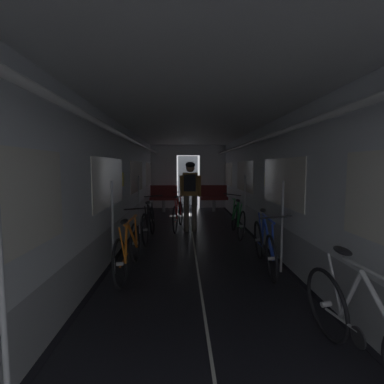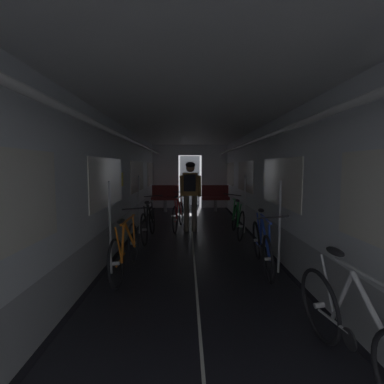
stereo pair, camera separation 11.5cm
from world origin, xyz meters
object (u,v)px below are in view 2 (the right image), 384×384
object	(u,v)px
bench_seat_far_right	(215,196)
bicycle_blue	(262,245)
bicycle_orange	(126,249)
bicycle_black	(148,222)
person_cyclist_aisle	(190,189)
bicycle_red_in_aisle	(178,214)
bicycle_green	(237,220)
bench_seat_far_left	(165,196)
bicycle_silver	(355,331)

from	to	relation	value
bench_seat_far_right	bicycle_blue	size ratio (longest dim) A/B	0.58
bicycle_orange	bicycle_black	world-z (taller)	same
person_cyclist_aisle	bench_seat_far_right	bearing A→B (deg)	73.57
bicycle_red_in_aisle	bicycle_green	bearing A→B (deg)	-27.98
bench_seat_far_left	bicycle_blue	distance (m)	6.15
bench_seat_far_left	bicycle_black	xyz separation A→B (m)	(-0.07, -3.96, -0.18)
bicycle_red_in_aisle	bench_seat_far_right	bearing A→B (deg)	66.85
person_cyclist_aisle	bicycle_red_in_aisle	bearing A→B (deg)	139.46
bicycle_blue	bicycle_red_in_aisle	world-z (taller)	bicycle_blue
bicycle_green	bicycle_silver	size ratio (longest dim) A/B	1.00
bicycle_blue	bicycle_green	world-z (taller)	bicycle_green
bicycle_green	bicycle_red_in_aisle	world-z (taller)	bicycle_green
bicycle_blue	bicycle_orange	size ratio (longest dim) A/B	1.00
bench_seat_far_right	bicycle_silver	size ratio (longest dim) A/B	0.58
bicycle_blue	bicycle_orange	bearing A→B (deg)	-175.55
bench_seat_far_left	bicycle_black	bearing A→B (deg)	-91.05
person_cyclist_aisle	bicycle_red_in_aisle	size ratio (longest dim) A/B	1.03
bicycle_red_in_aisle	person_cyclist_aisle	bearing A→B (deg)	-40.54
bicycle_blue	bicycle_black	distance (m)	2.76
bicycle_silver	bicycle_orange	distance (m)	3.08
bicycle_orange	bicycle_silver	bearing A→B (deg)	-45.08
bench_seat_far_left	bicycle_blue	bearing A→B (deg)	-71.50
person_cyclist_aisle	bicycle_red_in_aisle	world-z (taller)	person_cyclist_aisle
bicycle_green	bicycle_red_in_aisle	xyz separation A→B (m)	(-1.40, 0.74, 0.00)
person_cyclist_aisle	bicycle_red_in_aisle	distance (m)	0.80
bicycle_blue	bicycle_black	bearing A→B (deg)	137.18
bicycle_silver	bicycle_orange	xyz separation A→B (m)	(-2.17, 2.18, 0.00)
bicycle_blue	bicycle_orange	world-z (taller)	bicycle_blue
bicycle_blue	bicycle_red_in_aisle	bearing A→B (deg)	115.56
bicycle_blue	person_cyclist_aisle	bearing A→B (deg)	112.27
bicycle_blue	bicycle_black	xyz separation A→B (m)	(-2.02, 1.87, 0.00)
bicycle_green	bicycle_black	distance (m)	2.05
bicycle_silver	person_cyclist_aisle	xyz separation A→B (m)	(-1.17, 5.00, 0.69)
bicycle_green	bicycle_silver	world-z (taller)	bicycle_green
person_cyclist_aisle	bench_seat_far_left	bearing A→B (deg)	105.21
bench_seat_far_left	bicycle_black	distance (m)	3.96
bicycle_blue	bicycle_silver	bearing A→B (deg)	-87.91
bench_seat_far_right	bicycle_orange	bearing A→B (deg)	-107.91
bicycle_orange	bicycle_red_in_aisle	size ratio (longest dim) A/B	1.01
bicycle_silver	person_cyclist_aisle	world-z (taller)	person_cyclist_aisle
bench_seat_far_left	bicycle_black	world-z (taller)	bench_seat_far_left
bench_seat_far_left	bicycle_orange	xyz separation A→B (m)	(-0.14, -5.99, -0.18)
bench_seat_far_left	bicycle_blue	world-z (taller)	bench_seat_far_left
bicycle_orange	bicycle_green	bearing A→B (deg)	48.22
bicycle_orange	person_cyclist_aisle	size ratio (longest dim) A/B	0.98
bicycle_black	bicycle_orange	bearing A→B (deg)	-91.84
bench_seat_far_left	bicycle_green	bearing A→B (deg)	-61.89
bench_seat_far_right	bicycle_silver	distance (m)	8.18
bench_seat_far_right	bicycle_red_in_aisle	distance (m)	3.17
bicycle_green	bicycle_black	world-z (taller)	bicycle_green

